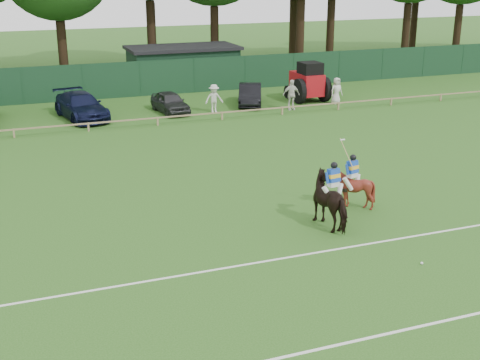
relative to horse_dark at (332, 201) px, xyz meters
name	(u,v)px	position (x,y,z in m)	size (l,w,h in m)	color
ground	(258,248)	(-3.24, -0.90, -0.94)	(160.00, 160.00, 0.00)	#1E4C14
horse_dark	(332,201)	(0.00, 0.00, 0.00)	(1.02, 2.24, 1.89)	black
horse_chestnut	(351,188)	(1.54, 1.32, -0.15)	(1.28, 1.43, 1.58)	maroon
sedan_navy	(81,106)	(-6.17, 20.44, -0.17)	(2.18, 5.36, 1.56)	black
hatch_grey	(170,102)	(-0.66, 20.19, -0.28)	(1.56, 3.88, 1.32)	#313134
estate_black	(250,95)	(4.95, 20.57, -0.25)	(1.48, 4.23, 1.39)	black
spectator_left	(214,98)	(1.97, 19.23, -0.05)	(1.16, 0.67, 1.79)	beige
spectator_mid	(291,95)	(6.88, 18.21, 0.04)	(1.15, 0.48, 1.96)	silver
spectator_right	(337,91)	(10.54, 18.84, -0.06)	(0.87, 0.56, 1.77)	beige
rider_dark	(334,180)	(0.00, -0.01, 0.81)	(0.93, 0.43, 1.41)	silver
rider_chestnut	(353,171)	(1.55, 1.30, 0.57)	(0.98, 0.52, 2.05)	silver
polo_ball	(422,263)	(1.14, -3.85, -0.90)	(0.09, 0.09, 0.09)	silver
pitch_lines	(304,297)	(-3.24, -4.40, -0.94)	(60.00, 5.10, 0.01)	silver
pitch_rail	(141,119)	(-3.24, 17.10, -0.50)	(62.10, 0.10, 0.50)	#997F5B
perimeter_fence	(112,80)	(-3.24, 26.10, 0.31)	(92.08, 0.08, 2.50)	#14351E
utility_shed	(183,66)	(2.76, 29.10, 0.59)	(8.40, 4.40, 3.04)	#14331E
tree_row	(120,79)	(-1.24, 34.10, -0.94)	(96.00, 12.00, 21.00)	#26561C
tractor	(308,82)	(9.17, 20.42, 0.33)	(2.25, 3.21, 2.69)	#A40F17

